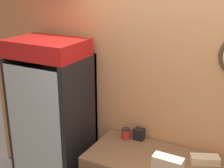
# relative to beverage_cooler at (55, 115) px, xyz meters

# --- Properties ---
(wall_back) EXTENTS (5.20, 0.10, 2.70)m
(wall_back) POSITION_rel_beverage_cooler_xyz_m (1.43, 0.31, 0.30)
(wall_back) COLOR tan
(wall_back) RESTS_ON ground_plane
(beverage_cooler) EXTENTS (0.78, 0.63, 1.92)m
(beverage_cooler) POSITION_rel_beverage_cooler_xyz_m (0.00, 0.00, 0.00)
(beverage_cooler) COLOR black
(beverage_cooler) RESTS_ON ground_plane
(sandwich_stack_middle) EXTENTS (0.26, 0.12, 0.07)m
(sandwich_stack_middle) POSITION_rel_beverage_cooler_xyz_m (1.42, -0.32, -0.05)
(sandwich_stack_middle) COLOR beige
(sandwich_stack_middle) RESTS_ON sandwich_stack_bottom
(sandwich_stack_top) EXTENTS (0.26, 0.11, 0.07)m
(sandwich_stack_top) POSITION_rel_beverage_cooler_xyz_m (1.42, -0.32, 0.02)
(sandwich_stack_top) COLOR beige
(sandwich_stack_top) RESTS_ON sandwich_stack_middle
(sandwich_flat_left) EXTENTS (0.28, 0.21, 0.07)m
(sandwich_flat_left) POSITION_rel_beverage_cooler_xyz_m (1.65, 0.07, -0.12)
(sandwich_flat_left) COLOR beige
(sandwich_flat_left) RESTS_ON prep_counter
(condiment_jar) EXTENTS (0.10, 0.10, 0.12)m
(condiment_jar) POSITION_rel_beverage_cooler_xyz_m (0.81, 0.15, -0.10)
(condiment_jar) COLOR #B72D23
(condiment_jar) RESTS_ON prep_counter
(napkin_dispenser) EXTENTS (0.11, 0.09, 0.12)m
(napkin_dispenser) POSITION_rel_beverage_cooler_xyz_m (0.94, 0.19, -0.10)
(napkin_dispenser) COLOR black
(napkin_dispenser) RESTS_ON prep_counter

